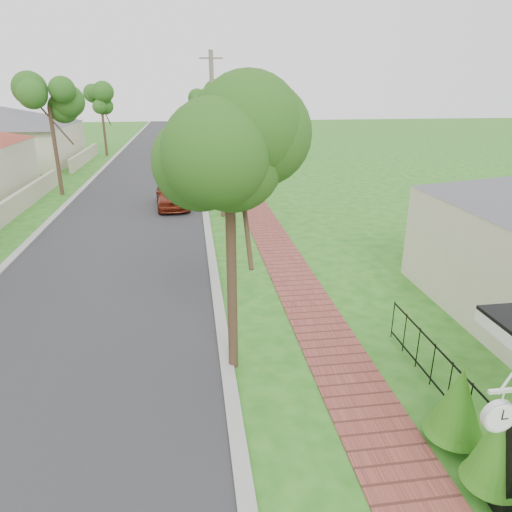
{
  "coord_description": "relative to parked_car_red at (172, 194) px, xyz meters",
  "views": [
    {
      "loc": [
        0.07,
        -5.58,
        6.02
      ],
      "look_at": [
        1.75,
        6.33,
        1.5
      ],
      "focal_mm": 32.0,
      "sensor_mm": 36.0,
      "label": 1
    }
  ],
  "objects": [
    {
      "name": "ground",
      "position": [
        1.0,
        -18.17,
        -0.69
      ],
      "size": [
        160.0,
        160.0,
        0.0
      ],
      "primitive_type": "plane",
      "color": "#246317",
      "rests_on": "ground"
    },
    {
      "name": "road",
      "position": [
        -2.0,
        1.83,
        -0.69
      ],
      "size": [
        7.0,
        120.0,
        0.02
      ],
      "primitive_type": "cube",
      "color": "#28282B",
      "rests_on": "ground"
    },
    {
      "name": "kerb_right",
      "position": [
        1.65,
        1.83,
        -0.69
      ],
      "size": [
        0.3,
        120.0,
        0.1
      ],
      "primitive_type": "cube",
      "color": "#9E9E99",
      "rests_on": "ground"
    },
    {
      "name": "kerb_left",
      "position": [
        -5.65,
        1.83,
        -0.69
      ],
      "size": [
        0.3,
        120.0,
        0.1
      ],
      "primitive_type": "cube",
      "color": "#9E9E99",
      "rests_on": "ground"
    },
    {
      "name": "sidewalk",
      "position": [
        4.25,
        1.83,
        -0.69
      ],
      "size": [
        1.5,
        120.0,
        0.03
      ],
      "primitive_type": "cube",
      "color": "#974A3C",
      "rests_on": "ground"
    },
    {
      "name": "picket_fence",
      "position": [
        5.9,
        -18.17,
        -0.16
      ],
      "size": [
        0.03,
        8.02,
        1.0
      ],
      "color": "black",
      "rests_on": "ground"
    },
    {
      "name": "street_trees",
      "position": [
        -1.87,
        8.67,
        3.84
      ],
      "size": [
        10.7,
        37.65,
        5.89
      ],
      "color": "#382619",
      "rests_on": "ground"
    },
    {
      "name": "parked_car_red",
      "position": [
        0.0,
        0.0,
        0.0
      ],
      "size": [
        1.96,
        4.18,
        1.38
      ],
      "primitive_type": "imported",
      "rotation": [
        0.0,
        0.0,
        0.08
      ],
      "color": "maroon",
      "rests_on": "ground"
    },
    {
      "name": "parked_car_white",
      "position": [
        1.4,
        7.19,
        0.06
      ],
      "size": [
        1.59,
        4.54,
        1.5
      ],
      "primitive_type": "imported",
      "rotation": [
        0.0,
        0.0,
        -0.0
      ],
      "color": "silver",
      "rests_on": "ground"
    },
    {
      "name": "near_tree",
      "position": [
        1.8,
        -14.9,
        3.9
      ],
      "size": [
        2.24,
        2.24,
        5.76
      ],
      "color": "#382619",
      "rests_on": "ground"
    },
    {
      "name": "utility_pole",
      "position": [
        2.32,
        1.52,
        3.22
      ],
      "size": [
        1.2,
        0.24,
        7.7
      ],
      "color": "#716658",
      "rests_on": "ground"
    },
    {
      "name": "station_clock",
      "position": [
        4.94,
        -19.36,
        1.26
      ],
      "size": [
        0.8,
        0.13,
        0.66
      ],
      "color": "white",
      "rests_on": "ground"
    }
  ]
}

